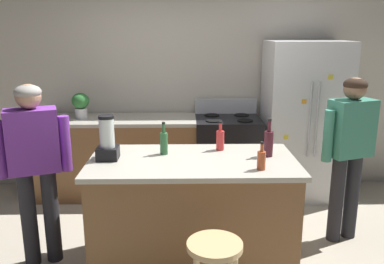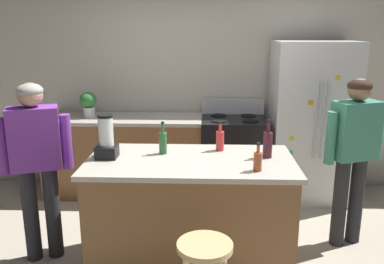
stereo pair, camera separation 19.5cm
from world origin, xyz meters
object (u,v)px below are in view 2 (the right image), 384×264
at_px(person_by_sink_right, 354,147).
at_px(bottle_soda, 220,140).
at_px(potted_plant, 88,103).
at_px(blender_appliance, 106,140).
at_px(bottle_olive_oil, 163,142).
at_px(refrigerator, 311,122).
at_px(bottle_cooking_sauce, 258,161).
at_px(kitchen_island, 191,213).
at_px(person_by_island_left, 36,156).
at_px(stove_range, 233,156).
at_px(bar_stool, 205,264).
at_px(bottle_wine, 268,144).

distance_m(person_by_sink_right, bottle_soda, 1.22).
bearing_deg(person_by_sink_right, potted_plant, 157.32).
bearing_deg(blender_appliance, bottle_olive_oil, 15.48).
relative_size(refrigerator, bottle_soda, 7.19).
xyz_separation_m(blender_appliance, bottle_cooking_sauce, (1.19, -0.27, -0.07)).
xyz_separation_m(bottle_soda, bottle_olive_oil, (-0.48, -0.11, 0.01)).
height_order(kitchen_island, person_by_sink_right, person_by_sink_right).
distance_m(kitchen_island, potted_plant, 2.11).
distance_m(refrigerator, person_by_island_left, 3.00).
distance_m(person_by_island_left, person_by_sink_right, 2.76).
relative_size(stove_range, bottle_olive_oil, 4.08).
bearing_deg(refrigerator, blender_appliance, -143.70).
xyz_separation_m(stove_range, bar_stool, (-0.32, -2.34, 0.03)).
xyz_separation_m(refrigerator, blender_appliance, (-2.02, -1.48, 0.18)).
xyz_separation_m(person_by_sink_right, bottle_olive_oil, (-1.68, -0.27, 0.10)).
xyz_separation_m(person_by_island_left, potted_plant, (0.02, 1.49, 0.18)).
distance_m(refrigerator, blender_appliance, 2.51).
distance_m(kitchen_island, bottle_wine, 0.86).
bearing_deg(bottle_wine, bottle_cooking_sauce, -109.91).
distance_m(refrigerator, person_by_sink_right, 1.09).
bearing_deg(person_by_sink_right, refrigerator, 96.05).
height_order(bottle_wine, bottle_olive_oil, bottle_wine).
bearing_deg(bottle_olive_oil, refrigerator, 40.86).
distance_m(person_by_island_left, bar_stool, 1.72).
bearing_deg(bottle_cooking_sauce, refrigerator, 64.88).
xyz_separation_m(person_by_island_left, bottle_wine, (1.92, 0.01, 0.12)).
height_order(kitchen_island, bottle_wine, bottle_wine).
xyz_separation_m(refrigerator, potted_plant, (-2.60, 0.05, 0.20)).
height_order(person_by_sink_right, potted_plant, person_by_sink_right).
relative_size(person_by_island_left, bottle_soda, 6.07).
bearing_deg(stove_range, refrigerator, -1.59).
bearing_deg(stove_range, blender_appliance, -126.94).
bearing_deg(bottle_wine, stove_range, 97.02).
relative_size(kitchen_island, bottle_olive_oil, 6.09).
relative_size(potted_plant, bottle_cooking_sauce, 1.39).
bearing_deg(bottle_cooking_sauce, bottle_soda, 117.42).
height_order(person_by_island_left, bottle_wine, person_by_island_left).
bearing_deg(bottle_wine, bar_stool, -119.64).
distance_m(kitchen_island, refrigerator, 2.05).
distance_m(bar_stool, bottle_olive_oil, 1.15).
distance_m(person_by_island_left, bottle_wine, 1.93).
bearing_deg(refrigerator, bottle_olive_oil, -139.14).
height_order(kitchen_island, person_by_island_left, person_by_island_left).
height_order(bottle_cooking_sauce, bottle_olive_oil, bottle_olive_oil).
distance_m(potted_plant, bottle_wine, 2.41).
distance_m(refrigerator, bottle_soda, 1.66).
xyz_separation_m(blender_appliance, bottle_soda, (0.93, 0.24, -0.06)).
bearing_deg(kitchen_island, bottle_cooking_sauce, -26.69).
distance_m(bar_stool, bottle_cooking_sauce, 0.85).
relative_size(kitchen_island, blender_appliance, 4.67).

